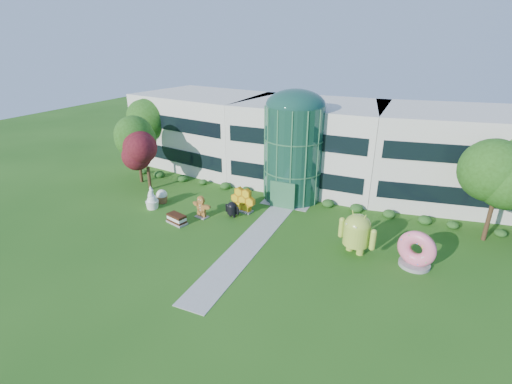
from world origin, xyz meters
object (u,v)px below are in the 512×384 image
at_px(android_black, 232,208).
at_px(donut, 417,249).
at_px(gingerbread, 201,207).
at_px(android_green, 357,231).

height_order(android_black, donut, donut).
height_order(donut, gingerbread, donut).
height_order(android_green, gingerbread, android_green).
bearing_deg(android_black, android_green, -0.02).
relative_size(android_black, donut, 0.61).
bearing_deg(android_black, gingerbread, -146.49).
xyz_separation_m(donut, gingerbread, (-19.12, 0.47, -0.38)).
height_order(android_green, donut, android_green).
relative_size(android_green, donut, 1.30).
relative_size(donut, gingerbread, 1.24).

